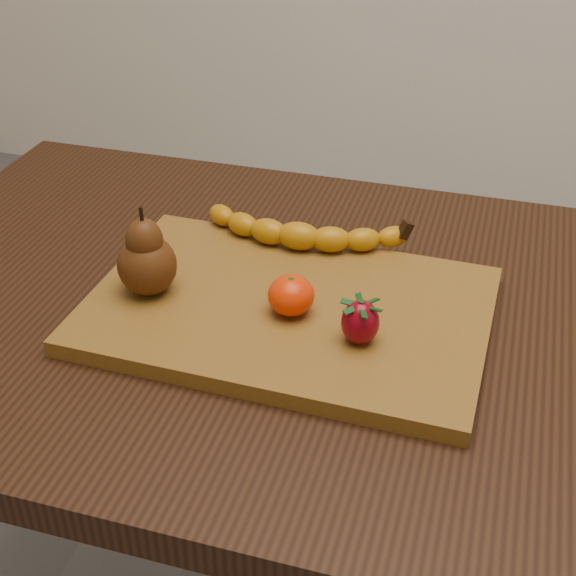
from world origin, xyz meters
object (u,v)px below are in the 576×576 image
(table, at_px, (262,364))
(cutting_board, at_px, (288,310))
(pear, at_px, (145,251))
(mandarin, at_px, (291,295))

(table, relative_size, cutting_board, 2.22)
(pear, distance_m, mandarin, 0.17)
(mandarin, bearing_deg, cutting_board, 116.88)
(table, distance_m, pear, 0.21)
(cutting_board, height_order, mandarin, mandarin)
(table, relative_size, mandarin, 19.18)
(pear, bearing_deg, table, 20.12)
(table, bearing_deg, pear, -159.88)
(cutting_board, xyz_separation_m, pear, (-0.16, -0.02, 0.06))
(pear, height_order, mandarin, pear)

